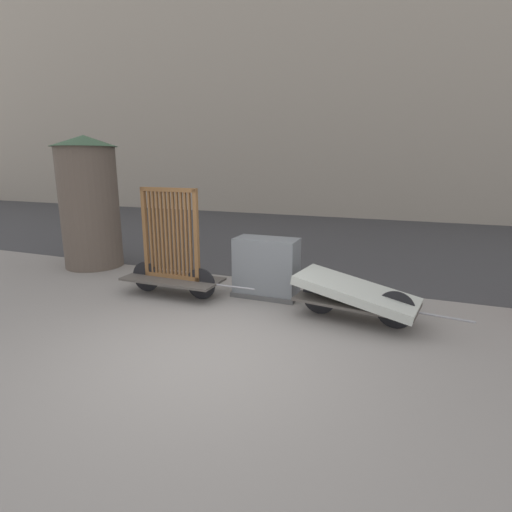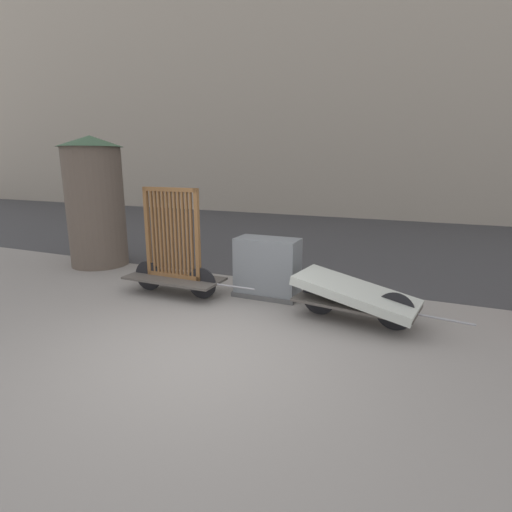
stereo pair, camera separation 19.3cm
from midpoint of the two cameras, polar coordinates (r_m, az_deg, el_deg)
name	(u,v)px [view 1 (the left image)]	position (r m, az deg, el deg)	size (l,w,h in m)	color
ground_plane	(202,354)	(5.14, -8.80, -13.72)	(60.00, 60.00, 0.00)	gray
road_strip	(332,239)	(12.55, 10.36, 2.46)	(56.00, 9.83, 0.01)	#38383A
building_facade	(371,54)	(19.67, 15.78, 25.99)	(48.00, 4.00, 13.57)	#9E9384
bike_cart_with_bedframe	(172,260)	(7.17, -12.69, -0.61)	(2.46, 0.77, 1.90)	#4C4742
bike_cart_with_mattress	(356,294)	(6.09, 13.25, -5.35)	(2.50, 1.09, 0.68)	#4C4742
utility_cabinet	(266,270)	(6.99, 0.71, -1.97)	(1.15, 0.59, 1.04)	#4C4C4C
advertising_column	(89,201)	(9.67, -23.24, 7.18)	(1.40, 1.40, 2.88)	brown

